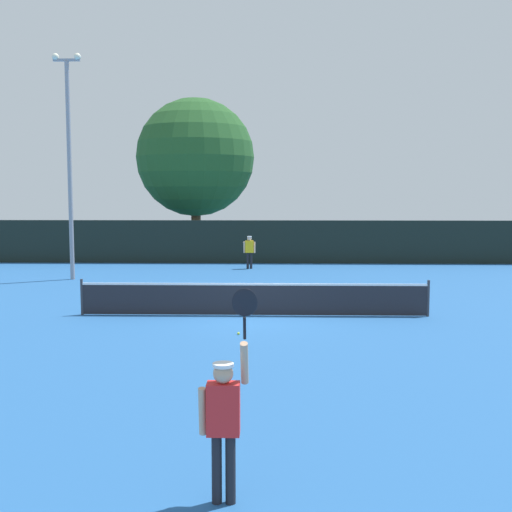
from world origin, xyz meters
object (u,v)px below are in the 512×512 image
(light_pole, at_px, (69,154))
(tennis_ball, at_px, (238,333))
(large_tree, at_px, (195,158))
(player_receiving, at_px, (249,249))
(player_serving, at_px, (224,411))
(parked_car_near, at_px, (304,239))

(light_pole, bearing_deg, tennis_ball, -54.03)
(light_pole, xyz_separation_m, large_tree, (3.90, 10.96, 0.45))
(player_receiving, height_order, light_pole, light_pole)
(player_serving, bearing_deg, light_pole, 112.14)
(player_receiving, relative_size, tennis_ball, 22.93)
(tennis_ball, bearing_deg, parked_car_near, 83.22)
(player_receiving, height_order, large_tree, large_tree)
(tennis_ball, bearing_deg, player_serving, -87.99)
(large_tree, height_order, parked_car_near, large_tree)
(tennis_ball, distance_m, parked_car_near, 23.82)
(player_receiving, bearing_deg, player_serving, 91.36)
(player_serving, bearing_deg, large_tree, 97.42)
(tennis_ball, bearing_deg, player_receiving, 90.95)
(player_serving, relative_size, tennis_ball, 36.97)
(parked_car_near, bearing_deg, player_serving, -85.80)
(large_tree, relative_size, parked_car_near, 2.05)
(large_tree, bearing_deg, tennis_ball, -80.36)
(player_serving, distance_m, tennis_ball, 8.95)
(parked_car_near, bearing_deg, tennis_ball, -88.19)
(parked_car_near, bearing_deg, player_receiving, -99.58)
(player_serving, xyz_separation_m, large_tree, (-3.93, 30.21, 4.55))
(player_serving, distance_m, light_pole, 21.18)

